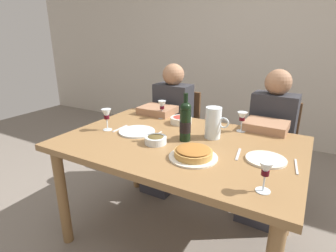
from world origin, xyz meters
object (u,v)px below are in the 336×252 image
Objects in this scene: dining_table at (179,154)px; diner_left at (167,124)px; olive_bowl at (156,139)px; wine_glass_right_diner at (242,118)px; wine_bottle at (185,121)px; wine_glass_centre at (162,106)px; dinner_plate_left_setting at (137,131)px; salad_bowl at (181,120)px; wine_glass_left_diner at (266,171)px; chair_left at (179,129)px; diner_right at (268,141)px; dinner_plate_right_setting at (266,159)px; chair_right at (272,145)px; wine_glass_spare at (107,115)px; baked_tart at (193,153)px; water_pitcher at (213,125)px.

diner_left reaches higher than dining_table.
olive_bowl is 0.98× the size of wine_glass_right_diner.
wine_glass_right_diner is (0.27, 0.35, -0.03)m from wine_bottle.
wine_glass_right_diner is 0.97× the size of wine_glass_centre.
dinner_plate_left_setting is 0.22× the size of diner_left.
dining_table is at bearing -46.55° from wine_glass_centre.
salad_bowl is 1.19× the size of olive_bowl.
wine_glass_left_diner is (0.69, -0.23, 0.07)m from olive_bowl.
wine_glass_right_diner is at bearing 146.73° from chair_left.
wine_bottle is at bearing 5.04° from dinner_plate_left_setting.
diner_right is (0.55, 0.77, -0.17)m from olive_bowl.
salad_bowl is 0.76× the size of dinner_plate_right_setting.
wine_glass_right_diner is at bearing 52.43° from wine_bottle.
olive_bowl is at bearing 115.07° from diner_left.
salad_bowl is 0.88m from chair_right.
wine_glass_right_diner is 0.65× the size of dinner_plate_right_setting.
dinner_plate_right_setting is at bearing 98.05° from wine_glass_left_diner.
olive_bowl is at bearing 55.95° from diner_right.
chair_left is (-0.34, 0.98, -0.29)m from olive_bowl.
dinner_plate_left_setting is 1.22m from chair_right.
wine_glass_spare reaches higher than chair_left.
dinner_plate_left_setting is at bearing -117.96° from salad_bowl.
wine_glass_right_diner reaches higher than dinner_plate_left_setting.
wine_bottle is 0.58m from wine_glass_spare.
wine_glass_left_diner is 0.97m from dinner_plate_left_setting.
dinner_plate_left_setting is at bearing 98.23° from chair_left.
wine_glass_centre is 0.37m from diner_left.
dining_table is at bearing -64.65° from salad_bowl.
diner_right is (0.77, 0.66, -0.15)m from dinner_plate_left_setting.
diner_right is at bearing 29.02° from salad_bowl.
wine_glass_spare is at bearing 84.79° from chair_left.
wine_glass_left_diner reaches higher than salad_bowl.
baked_tart is at bearing 159.12° from wine_glass_left_diner.
wine_glass_spare reaches higher than wine_glass_right_diner.
wine_glass_left_diner is 1.29m from chair_right.
dinner_plate_left_setting is (-0.62, -0.38, -0.09)m from wine_glass_right_diner.
dinner_plate_left_setting is at bearing 154.46° from olive_bowl.
wine_bottle is at bearing -127.57° from wine_glass_right_diner.
water_pitcher is at bearing 70.43° from chair_right.
wine_glass_spare is at bearing -113.60° from wine_glass_centre.
wine_glass_left_diner is 1.00× the size of wine_glass_right_diner.
baked_tart is 1.25× the size of dinner_plate_right_setting.
wine_bottle is at bearing 126.16° from baked_tart.
wine_bottle is (0.03, 0.02, 0.22)m from dining_table.
chair_right is (0.78, 0.90, -0.27)m from dinner_plate_left_setting.
wine_glass_left_diner is 1.63m from chair_left.
water_pitcher is at bearing 142.74° from diner_left.
diner_right is at bearing 62.05° from wine_glass_right_diner.
dinner_plate_right_setting is at bearing 24.97° from baked_tart.
wine_glass_spare is 1.25m from diner_right.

